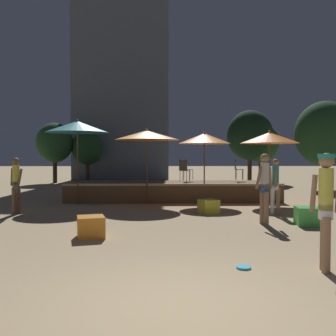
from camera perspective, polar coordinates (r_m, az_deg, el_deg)
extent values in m
plane|color=tan|center=(4.86, 1.74, -20.25)|extent=(120.00, 120.00, 0.00)
cube|color=brown|center=(15.87, 0.70, -3.49)|extent=(8.50, 3.10, 0.68)
cube|color=#CCB793|center=(14.33, 0.90, -2.55)|extent=(8.50, 0.12, 0.08)
cylinder|color=brown|center=(14.16, -3.25, -0.61)|extent=(0.05, 0.05, 2.42)
cone|color=orange|center=(14.17, -3.26, 5.01)|extent=(2.48, 2.48, 0.36)
sphere|color=orange|center=(14.18, -3.26, 5.90)|extent=(0.08, 0.08, 0.08)
cylinder|color=brown|center=(14.36, -13.61, -0.09)|extent=(0.05, 0.05, 2.69)
cone|color=teal|center=(14.39, -13.66, 6.12)|extent=(2.33, 2.33, 0.43)
sphere|color=teal|center=(14.41, -13.66, 7.13)|extent=(0.08, 0.08, 0.08)
cylinder|color=brown|center=(14.95, 15.15, -0.76)|extent=(0.05, 0.05, 2.30)
cone|color=orange|center=(14.95, 15.20, 4.46)|extent=(2.26, 2.26, 0.42)
sphere|color=orange|center=(14.96, 15.20, 5.41)|extent=(0.08, 0.08, 0.08)
cylinder|color=brown|center=(14.58, 5.55, -0.79)|extent=(0.05, 0.05, 2.29)
cone|color=orange|center=(14.58, 5.56, 4.50)|extent=(2.03, 2.03, 0.40)
sphere|color=orange|center=(14.59, 5.57, 5.45)|extent=(0.08, 0.08, 0.08)
cube|color=yellow|center=(12.03, 6.21, -5.82)|extent=(0.71, 0.71, 0.43)
cube|color=orange|center=(8.64, -11.67, -8.77)|extent=(0.72, 0.72, 0.47)
cube|color=#4CC651|center=(10.55, 20.57, -6.88)|extent=(0.69, 0.69, 0.48)
cylinder|color=brown|center=(12.59, -22.43, -4.72)|extent=(0.13, 0.13, 0.82)
cylinder|color=brown|center=(12.70, -21.82, -4.66)|extent=(0.13, 0.13, 0.82)
cylinder|color=#72664C|center=(12.60, -22.15, -2.48)|extent=(0.21, 0.21, 0.24)
cylinder|color=#D8D14C|center=(12.58, -22.17, -0.97)|extent=(0.21, 0.21, 0.63)
cylinder|color=brown|center=(12.45, -21.66, -1.30)|extent=(0.24, 0.18, 0.56)
cylinder|color=brown|center=(12.72, -22.66, -1.25)|extent=(0.15, 0.13, 0.56)
sphere|color=brown|center=(12.57, -22.20, 0.97)|extent=(0.22, 0.22, 0.22)
cylinder|color=#997051|center=(12.15, 16.43, -4.93)|extent=(0.13, 0.13, 0.80)
cylinder|color=white|center=(12.15, 15.64, -4.93)|extent=(0.13, 0.13, 0.80)
cylinder|color=white|center=(12.11, 16.06, -2.68)|extent=(0.21, 0.21, 0.24)
cylinder|color=teal|center=(12.08, 16.07, -1.14)|extent=(0.21, 0.21, 0.61)
cylinder|color=#997051|center=(12.26, 16.07, -1.42)|extent=(0.11, 0.12, 0.55)
cylinder|color=#997051|center=(11.92, 16.06, -1.51)|extent=(0.13, 0.20, 0.55)
sphere|color=#997051|center=(12.07, 16.09, 0.83)|extent=(0.22, 0.22, 0.22)
cylinder|color=#997051|center=(10.42, 14.16, -5.84)|extent=(0.13, 0.13, 0.87)
cylinder|color=#997051|center=(10.27, 14.78, -5.96)|extent=(0.13, 0.13, 0.87)
cylinder|color=#2D4C7F|center=(10.29, 14.49, -3.04)|extent=(0.22, 0.22, 0.24)
cylinder|color=beige|center=(10.26, 14.50, -1.07)|extent=(0.22, 0.22, 0.67)
cylinder|color=#997051|center=(10.16, 13.67, -1.47)|extent=(0.23, 0.15, 0.60)
cylinder|color=#997051|center=(10.38, 15.31, -1.41)|extent=(0.14, 0.12, 0.60)
sphere|color=#997051|center=(10.25, 14.53, 1.46)|extent=(0.24, 0.24, 0.24)
cylinder|color=#997051|center=(6.42, 22.98, -10.81)|extent=(0.13, 0.13, 0.87)
cylinder|color=#997051|center=(6.60, 22.70, -10.47)|extent=(0.13, 0.13, 0.87)
cylinder|color=white|center=(6.42, 22.90, -6.14)|extent=(0.22, 0.22, 0.24)
cylinder|color=#D8D14C|center=(6.38, 22.94, -3.00)|extent=(0.22, 0.22, 0.67)
cylinder|color=#997051|center=(6.36, 21.30, -3.60)|extent=(0.14, 0.11, 0.60)
sphere|color=#997051|center=(6.36, 22.99, 1.06)|extent=(0.24, 0.24, 0.24)
cylinder|color=teal|center=(6.36, 23.00, 1.70)|extent=(0.26, 0.26, 0.07)
cylinder|color=#1E4C47|center=(16.85, 11.27, -1.01)|extent=(0.02, 0.02, 0.45)
cylinder|color=#1E4C47|center=(17.15, 11.37, -0.96)|extent=(0.02, 0.02, 0.45)
cylinder|color=#1E4C47|center=(16.88, 10.26, -1.00)|extent=(0.02, 0.02, 0.45)
cylinder|color=#1E4C47|center=(17.18, 10.37, -0.95)|extent=(0.02, 0.02, 0.45)
cylinder|color=#1E4C47|center=(17.01, 10.82, -0.22)|extent=(0.40, 0.40, 0.02)
cube|color=#1E4C47|center=(17.02, 10.26, 0.54)|extent=(0.14, 0.35, 0.45)
cylinder|color=#47474C|center=(15.65, 3.30, -1.20)|extent=(0.02, 0.02, 0.45)
cylinder|color=#47474C|center=(15.77, 2.30, -1.18)|extent=(0.02, 0.02, 0.45)
cylinder|color=#47474C|center=(15.37, 2.86, -1.26)|extent=(0.02, 0.02, 0.45)
cylinder|color=#47474C|center=(15.50, 1.84, -1.23)|extent=(0.02, 0.02, 0.45)
cylinder|color=#47474C|center=(15.56, 2.58, -0.39)|extent=(0.40, 0.40, 0.02)
cube|color=#47474C|center=(15.40, 2.32, 0.43)|extent=(0.33, 0.20, 0.45)
cylinder|color=#2D3338|center=(16.59, 3.80, -1.02)|extent=(0.02, 0.02, 0.45)
cylinder|color=#2D3338|center=(16.86, 3.37, -0.98)|extent=(0.02, 0.02, 0.45)
cylinder|color=#2D3338|center=(16.47, 2.86, -1.05)|extent=(0.02, 0.02, 0.45)
cylinder|color=#2D3338|center=(16.74, 2.44, -1.00)|extent=(0.02, 0.02, 0.45)
cylinder|color=#2D3338|center=(16.65, 3.12, -0.24)|extent=(0.40, 0.40, 0.02)
cube|color=#2D3338|center=(16.58, 2.59, 0.53)|extent=(0.15, 0.35, 0.45)
cylinder|color=#33B2D8|center=(6.40, 11.45, -14.60)|extent=(0.24, 0.24, 0.03)
cylinder|color=#3D2B1C|center=(26.20, -12.18, -0.60)|extent=(0.28, 0.28, 1.41)
ellipsoid|color=#19381E|center=(26.18, -12.20, 3.02)|extent=(2.11, 2.11, 2.32)
cylinder|color=#3D2B1C|center=(26.21, -16.85, -0.42)|extent=(0.28, 0.28, 1.60)
ellipsoid|color=#1E4223|center=(26.20, -16.89, 3.71)|extent=(2.42, 2.42, 2.66)
cylinder|color=#3D2B1C|center=(22.01, 22.72, -0.93)|extent=(0.28, 0.28, 1.60)
ellipsoid|color=#1E4223|center=(22.01, 22.79, 4.87)|extent=(3.18, 3.18, 3.50)
cylinder|color=#3D2B1C|center=(25.94, 13.93, -0.41)|extent=(0.28, 0.28, 1.61)
ellipsoid|color=#1E4223|center=(25.93, 13.97, 3.75)|extent=(2.39, 2.39, 2.63)
cylinder|color=#3D2B1C|center=(25.70, 12.34, -0.20)|extent=(0.28, 0.28, 1.81)
ellipsoid|color=black|center=(25.72, 12.37, 4.88)|extent=(3.05, 3.05, 3.35)
cube|color=#4C5666|center=(30.09, -6.93, 12.68)|extent=(7.08, 4.43, 14.92)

